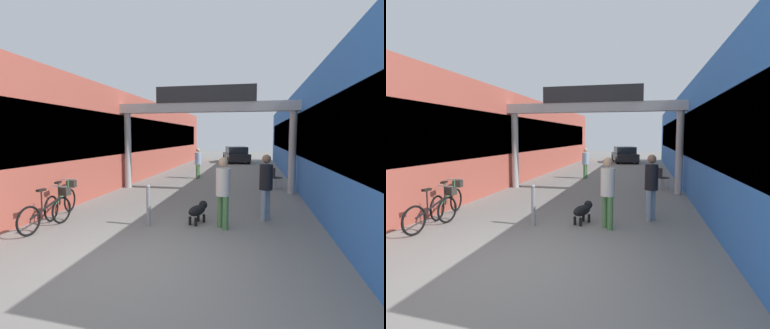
# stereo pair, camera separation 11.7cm
# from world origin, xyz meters

# --- Properties ---
(ground_plane) EXTENTS (80.00, 80.00, 0.00)m
(ground_plane) POSITION_xyz_m (0.00, 0.00, 0.00)
(ground_plane) COLOR gray
(storefront_left) EXTENTS (3.00, 26.00, 4.11)m
(storefront_left) POSITION_xyz_m (-5.09, 11.00, 2.06)
(storefront_left) COLOR #B25142
(storefront_left) RESTS_ON ground_plane
(storefront_right) EXTENTS (3.00, 26.00, 4.11)m
(storefront_right) POSITION_xyz_m (5.09, 11.00, 2.06)
(storefront_right) COLOR blue
(storefront_right) RESTS_ON ground_plane
(arcade_sign_gateway) EXTENTS (7.40, 0.47, 4.16)m
(arcade_sign_gateway) POSITION_xyz_m (0.00, 7.21, 2.96)
(arcade_sign_gateway) COLOR #B2B2B2
(arcade_sign_gateway) RESTS_ON ground_plane
(pedestrian_with_dog) EXTENTS (0.48, 0.48, 1.70)m
(pedestrian_with_dog) POSITION_xyz_m (1.22, 2.30, 0.97)
(pedestrian_with_dog) COLOR #4C7F47
(pedestrian_with_dog) RESTS_ON ground_plane
(pedestrian_companion) EXTENTS (0.45, 0.45, 1.72)m
(pedestrian_companion) POSITION_xyz_m (2.24, 3.26, 0.99)
(pedestrian_companion) COLOR #8C9EB2
(pedestrian_companion) RESTS_ON ground_plane
(pedestrian_carrying_crate) EXTENTS (0.38, 0.39, 1.58)m
(pedestrian_carrying_crate) POSITION_xyz_m (-0.94, 10.59, 0.89)
(pedestrian_carrying_crate) COLOR #4C7F47
(pedestrian_carrying_crate) RESTS_ON ground_plane
(dog_on_leash) EXTENTS (0.50, 0.76, 0.54)m
(dog_on_leash) POSITION_xyz_m (0.57, 2.60, 0.34)
(dog_on_leash) COLOR black
(dog_on_leash) RESTS_ON ground_plane
(bicycle_black_nearest) EXTENTS (0.46, 1.69, 0.98)m
(bicycle_black_nearest) POSITION_xyz_m (-2.84, 1.50, 0.44)
(bicycle_black_nearest) COLOR black
(bicycle_black_nearest) RESTS_ON ground_plane
(bicycle_green_second) EXTENTS (0.46, 1.68, 0.98)m
(bicycle_green_second) POSITION_xyz_m (-3.26, 2.60, 0.44)
(bicycle_green_second) COLOR black
(bicycle_green_second) RESTS_ON ground_plane
(bollard_post_metal) EXTENTS (0.10, 0.10, 1.02)m
(bollard_post_metal) POSITION_xyz_m (-0.59, 2.14, 0.52)
(bollard_post_metal) COLOR gray
(bollard_post_metal) RESTS_ON ground_plane
(cafe_chair_black_nearer) EXTENTS (0.55, 0.55, 0.89)m
(cafe_chair_black_nearer) POSITION_xyz_m (2.75, 8.16, 0.54)
(cafe_chair_black_nearer) COLOR gray
(cafe_chair_black_nearer) RESTS_ON ground_plane
(parked_car_black) EXTENTS (2.58, 4.28, 1.33)m
(parked_car_black) POSITION_xyz_m (0.42, 20.79, 0.64)
(parked_car_black) COLOR black
(parked_car_black) RESTS_ON ground_plane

